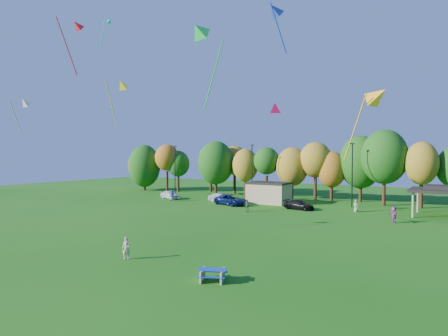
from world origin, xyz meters
The scene contains 24 objects.
ground centered at (0.00, 0.00, 0.00)m, with size 160.00×160.00×0.00m, color #19600F.
tree_line centered at (-1.03, 45.51, 5.91)m, with size 93.57×10.55×11.15m.
lamp_posts centered at (2.00, 40.00, 4.90)m, with size 64.50×0.25×9.09m.
utility_building centered at (-10.00, 38.00, 1.64)m, with size 6.30×4.30×3.25m.
pavilion centered at (14.00, 37.00, 3.23)m, with size 8.20×6.20×3.77m.
picnic_table centered at (3.45, 2.16, 0.42)m, with size 2.09×1.94×0.73m.
kite_flyer centered at (-4.50, 3.00, 0.79)m, with size 0.57×0.38×1.58m, color beige.
car_a centered at (-26.61, 34.53, 0.71)m, with size 1.69×4.19×1.43m, color white.
car_b centered at (-16.78, 35.18, 0.69)m, with size 1.47×4.22×1.39m, color #96969B.
car_c centered at (-13.76, 33.01, 0.76)m, with size 2.52×5.46×1.52m, color #0E1954.
car_d centered at (-3.50, 33.82, 0.63)m, with size 1.75×4.31×1.25m, color black.
far_person_0 centered at (-15.67, 33.35, 0.79)m, with size 1.02×0.59×1.58m, color #4A4DA3.
far_person_1 centered at (-24.20, 32.11, 0.90)m, with size 0.87×0.68×1.80m, color #5161B2.
far_person_3 centered at (9.20, 29.40, 0.90)m, with size 1.66×0.53×1.79m, color #973F91.
far_person_4 centered at (3.62, 35.64, 0.81)m, with size 0.79×0.51×1.61m, color #89A671.
far_person_5 centered at (-8.49, 28.25, 0.81)m, with size 0.95×0.39×1.61m, color #476D42.
kite_0 centered at (10.59, 12.56, 11.63)m, with size 3.51×2.07×5.65m.
kite_2 centered at (-20.01, 11.10, 21.30)m, with size 1.67×3.69×6.33m.
kite_3 centered at (-17.21, 14.86, 15.30)m, with size 1.40×3.28×5.44m.
kite_4 centered at (-17.61, 3.55, 12.10)m, with size 0.87×2.05×3.35m.
kite_7 centered at (-28.34, 23.13, 26.61)m, with size 2.53×1.09×4.26m.
kite_8 centered at (4.46, 8.70, 10.89)m, with size 1.26×1.43×1.21m.
kite_11 centered at (2.82, 12.07, 18.96)m, with size 2.32×2.60×4.56m.
kite_12 centered at (-3.08, 10.79, 17.84)m, with size 2.11×4.53×7.58m.
Camera 1 is at (16.42, -17.31, 7.53)m, focal length 32.00 mm.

